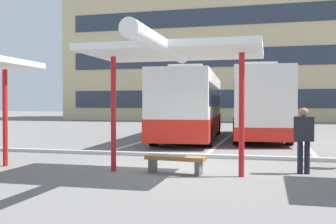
{
  "coord_description": "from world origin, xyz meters",
  "views": [
    {
      "loc": [
        2.13,
        -11.19,
        1.77
      ],
      "look_at": [
        -1.68,
        3.93,
        1.47
      ],
      "focal_mm": 42.83,
      "sensor_mm": 36.0,
      "label": 1
    }
  ],
  "objects_px": {
    "waiting_shelter_1": "(172,53)",
    "bench_1": "(175,161)",
    "coach_bus_1": "(258,104)",
    "coach_bus_0": "(191,107)",
    "waiting_passenger_0": "(304,136)"
  },
  "relations": [
    {
      "from": "coach_bus_1",
      "to": "bench_1",
      "type": "relative_size",
      "value": 6.53
    },
    {
      "from": "waiting_passenger_0",
      "to": "coach_bus_1",
      "type": "bearing_deg",
      "value": 97.52
    },
    {
      "from": "waiting_shelter_1",
      "to": "waiting_passenger_0",
      "type": "relative_size",
      "value": 2.92
    },
    {
      "from": "bench_1",
      "to": "waiting_shelter_1",
      "type": "bearing_deg",
      "value": -90.0
    },
    {
      "from": "waiting_shelter_1",
      "to": "waiting_passenger_0",
      "type": "distance_m",
      "value": 3.93
    },
    {
      "from": "coach_bus_0",
      "to": "bench_1",
      "type": "relative_size",
      "value": 6.64
    },
    {
      "from": "coach_bus_0",
      "to": "bench_1",
      "type": "distance_m",
      "value": 10.2
    },
    {
      "from": "coach_bus_0",
      "to": "waiting_shelter_1",
      "type": "distance_m",
      "value": 10.51
    },
    {
      "from": "coach_bus_1",
      "to": "coach_bus_0",
      "type": "bearing_deg",
      "value": -155.19
    },
    {
      "from": "coach_bus_1",
      "to": "waiting_shelter_1",
      "type": "distance_m",
      "value": 12.02
    },
    {
      "from": "waiting_shelter_1",
      "to": "bench_1",
      "type": "relative_size",
      "value": 3.09
    },
    {
      "from": "coach_bus_0",
      "to": "coach_bus_1",
      "type": "xyz_separation_m",
      "value": [
        3.28,
        1.52,
        0.15
      ]
    },
    {
      "from": "waiting_shelter_1",
      "to": "coach_bus_1",
      "type": "bearing_deg",
      "value": 81.55
    },
    {
      "from": "coach_bus_1",
      "to": "waiting_passenger_0",
      "type": "relative_size",
      "value": 6.17
    },
    {
      "from": "waiting_shelter_1",
      "to": "waiting_passenger_0",
      "type": "bearing_deg",
      "value": 18.86
    }
  ]
}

